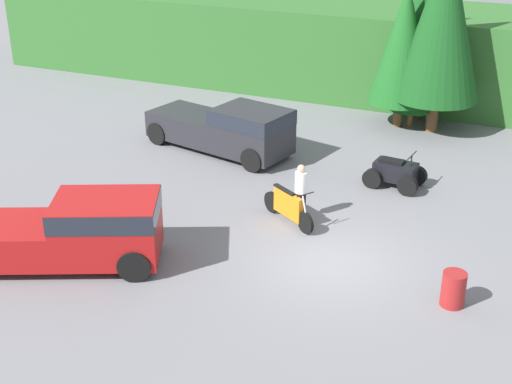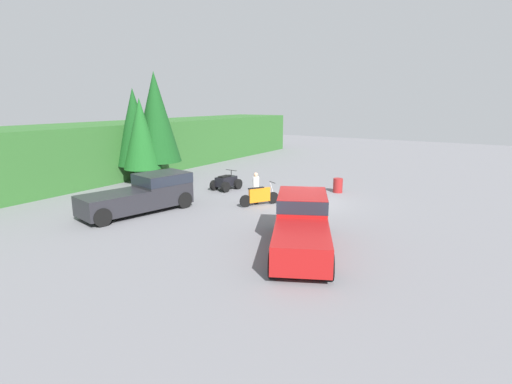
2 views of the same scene
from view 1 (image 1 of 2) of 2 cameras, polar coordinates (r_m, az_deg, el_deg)
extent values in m
plane|color=slate|center=(19.16, 5.95, -5.63)|extent=(80.00, 80.00, 0.00)
cube|color=#2D6028|center=(33.12, 15.01, 10.43)|extent=(44.00, 6.00, 3.91)
cylinder|color=brown|center=(29.48, 11.29, 6.17)|extent=(0.34, 0.34, 1.03)
cone|color=#19561E|center=(28.73, 11.77, 11.59)|extent=(2.52, 2.52, 4.70)
cylinder|color=brown|center=(30.39, 12.60, 6.72)|extent=(0.38, 0.38, 1.15)
cone|color=#144719|center=(29.60, 13.18, 12.62)|extent=(2.81, 2.81, 5.24)
cylinder|color=brown|center=(29.58, 12.22, 5.83)|extent=(0.24, 0.24, 0.73)
cone|color=#144719|center=(29.01, 12.58, 9.60)|extent=(1.77, 1.77, 3.30)
cylinder|color=brown|center=(29.15, 13.93, 6.03)|extent=(0.45, 0.45, 1.35)
cone|color=#144719|center=(28.23, 14.72, 13.26)|extent=(3.30, 3.30, 6.15)
cube|color=maroon|center=(18.95, -11.81, -2.83)|extent=(3.24, 2.88, 1.62)
cube|color=#1E232D|center=(18.72, -11.95, -1.39)|extent=(3.26, 2.91, 0.52)
cylinder|color=black|center=(19.88, -9.03, -3.23)|extent=(0.89, 0.61, 0.86)
cylinder|color=black|center=(18.35, -9.72, -5.80)|extent=(0.89, 0.61, 0.86)
cube|color=#232328|center=(25.32, -0.35, 4.85)|extent=(2.88, 2.44, 1.62)
cube|color=#1E232D|center=(25.15, -0.35, 5.98)|extent=(2.90, 2.47, 0.52)
cube|color=#232328|center=(27.11, -5.09, 5.36)|extent=(3.42, 2.57, 0.96)
cylinder|color=black|center=(25.83, 2.08, 3.78)|extent=(0.90, 0.46, 0.86)
cylinder|color=black|center=(24.49, -0.27, 2.60)|extent=(0.90, 0.46, 0.86)
cylinder|color=black|center=(28.44, -5.38, 5.67)|extent=(0.90, 0.46, 0.86)
cylinder|color=black|center=(27.23, -7.85, 4.68)|extent=(0.90, 0.46, 0.86)
cylinder|color=black|center=(20.43, 3.97, -2.47)|extent=(0.61, 0.43, 0.65)
cylinder|color=black|center=(21.63, 1.26, -0.81)|extent=(0.61, 0.43, 0.65)
cube|color=orange|center=(20.92, 2.59, -1.01)|extent=(1.13, 0.79, 0.75)
cylinder|color=#B7B7BC|center=(20.28, 3.92, -1.32)|extent=(0.30, 0.21, 0.84)
cylinder|color=black|center=(20.09, 3.96, -0.20)|extent=(0.35, 0.53, 0.04)
cube|color=black|center=(20.89, 2.27, 0.19)|extent=(0.84, 0.60, 0.06)
cylinder|color=black|center=(24.06, 12.76, 1.27)|extent=(0.67, 0.29, 0.65)
cylinder|color=black|center=(23.23, 12.04, 0.48)|extent=(0.67, 0.29, 0.65)
cylinder|color=black|center=(24.39, 10.10, 1.84)|extent=(0.67, 0.29, 0.65)
cylinder|color=black|center=(23.57, 9.29, 1.08)|extent=(0.67, 0.29, 0.65)
cube|color=black|center=(23.72, 11.09, 1.65)|extent=(1.42, 0.87, 0.59)
cylinder|color=black|center=(23.41, 12.32, 2.47)|extent=(0.06, 0.06, 0.35)
cylinder|color=black|center=(23.34, 12.36, 2.87)|extent=(0.13, 0.89, 0.04)
cube|color=black|center=(23.64, 10.83, 2.47)|extent=(0.82, 0.50, 0.08)
cylinder|color=black|center=(21.28, 3.77, -1.00)|extent=(0.25, 0.25, 0.86)
cylinder|color=black|center=(21.17, 3.35, -1.13)|extent=(0.25, 0.25, 0.86)
cylinder|color=white|center=(20.91, 3.61, 0.78)|extent=(0.49, 0.49, 0.64)
sphere|color=tan|center=(20.74, 3.64, 1.89)|extent=(0.32, 0.32, 0.23)
cylinder|color=maroon|center=(17.75, 15.51, -7.49)|extent=(0.58, 0.58, 0.88)
camera|label=2|loc=(25.87, -50.30, 6.67)|focal=28.00mm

